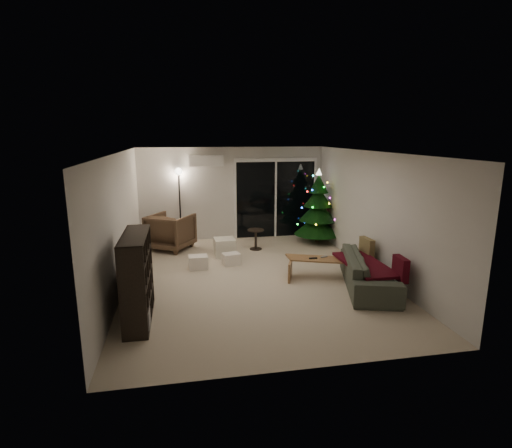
{
  "coord_description": "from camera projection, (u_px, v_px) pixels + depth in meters",
  "views": [
    {
      "loc": [
        -1.36,
        -7.47,
        2.84
      ],
      "look_at": [
        0.1,
        0.3,
        1.05
      ],
      "focal_mm": 28.0,
      "sensor_mm": 36.0,
      "label": 1
    }
  ],
  "objects": [
    {
      "name": "room",
      "position": [
        262.0,
        214.0,
        9.32
      ],
      "size": [
        6.5,
        7.51,
        2.6
      ],
      "color": "beige",
      "rests_on": "ground"
    },
    {
      "name": "bookshelf",
      "position": [
        126.0,
        279.0,
        6.06
      ],
      "size": [
        0.38,
        1.38,
        1.38
      ],
      "primitive_type": null,
      "rotation": [
        0.0,
        0.0,
        -0.02
      ],
      "color": "black",
      "rests_on": "floor"
    },
    {
      "name": "media_cabinet",
      "position": [
        136.0,
        272.0,
        7.31
      ],
      "size": [
        0.64,
        1.21,
        0.72
      ],
      "primitive_type": "cube",
      "rotation": [
        0.0,
        0.0,
        0.19
      ],
      "color": "black",
      "rests_on": "floor"
    },
    {
      "name": "stereo",
      "position": [
        134.0,
        250.0,
        7.21
      ],
      "size": [
        0.37,
        0.43,
        0.15
      ],
      "primitive_type": "cube",
      "color": "black",
      "rests_on": "media_cabinet"
    },
    {
      "name": "armchair",
      "position": [
        171.0,
        232.0,
        9.98
      ],
      "size": [
        1.34,
        1.35,
        0.9
      ],
      "primitive_type": "imported",
      "rotation": [
        0.0,
        0.0,
        2.6
      ],
      "color": "#463229",
      "rests_on": "floor"
    },
    {
      "name": "ottoman",
      "position": [
        225.0,
        247.0,
        9.46
      ],
      "size": [
        0.5,
        0.5,
        0.42
      ],
      "primitive_type": "cube",
      "rotation": [
        0.0,
        0.0,
        0.05
      ],
      "color": "beige",
      "rests_on": "floor"
    },
    {
      "name": "cardboard_box_a",
      "position": [
        198.0,
        262.0,
        8.58
      ],
      "size": [
        0.4,
        0.31,
        0.28
      ],
      "primitive_type": "cube",
      "rotation": [
        0.0,
        0.0,
        0.02
      ],
      "color": "#FFEAD0",
      "rests_on": "floor"
    },
    {
      "name": "cardboard_box_b",
      "position": [
        231.0,
        259.0,
        8.85
      ],
      "size": [
        0.41,
        0.34,
        0.26
      ],
      "primitive_type": "cube",
      "rotation": [
        0.0,
        0.0,
        0.21
      ],
      "color": "#FFEAD0",
      "rests_on": "floor"
    },
    {
      "name": "side_table",
      "position": [
        256.0,
        239.0,
        10.0
      ],
      "size": [
        0.47,
        0.47,
        0.51
      ],
      "primitive_type": "cylinder",
      "rotation": [
        0.0,
        0.0,
        0.17
      ],
      "color": "black",
      "rests_on": "floor"
    },
    {
      "name": "floor_lamp",
      "position": [
        180.0,
        206.0,
        10.64
      ],
      "size": [
        0.31,
        0.31,
        1.91
      ],
      "primitive_type": "cylinder",
      "color": "black",
      "rests_on": "floor"
    },
    {
      "name": "sofa",
      "position": [
        369.0,
        271.0,
        7.51
      ],
      "size": [
        1.42,
        2.3,
        0.63
      ],
      "primitive_type": "imported",
      "rotation": [
        0.0,
        0.0,
        1.28
      ],
      "color": "#4C5048",
      "rests_on": "floor"
    },
    {
      "name": "sofa_throw",
      "position": [
        364.0,
        264.0,
        7.46
      ],
      "size": [
        0.67,
        1.55,
        0.05
      ],
      "primitive_type": "cube",
      "color": "#540D1B",
      "rests_on": "sofa"
    },
    {
      "name": "cushion_a",
      "position": [
        367.0,
        248.0,
        8.12
      ],
      "size": [
        0.16,
        0.42,
        0.41
      ],
      "primitive_type": "cube",
      "rotation": [
        0.0,
        0.0,
        0.09
      ],
      "color": "#96804C",
      "rests_on": "sofa"
    },
    {
      "name": "cushion_b",
      "position": [
        401.0,
        269.0,
        6.88
      ],
      "size": [
        0.15,
        0.42,
        0.41
      ],
      "primitive_type": "cube",
      "rotation": [
        0.0,
        0.0,
        -0.07
      ],
      "color": "#540D1B",
      "rests_on": "sofa"
    },
    {
      "name": "coffee_table",
      "position": [
        320.0,
        268.0,
        8.02
      ],
      "size": [
        1.37,
        0.89,
        0.41
      ],
      "primitive_type": null,
      "rotation": [
        0.0,
        0.0,
        -0.36
      ],
      "color": "#986843",
      "rests_on": "floor"
    },
    {
      "name": "remote_a",
      "position": [
        313.0,
        258.0,
        7.95
      ],
      "size": [
        0.16,
        0.05,
        0.02
      ],
      "primitive_type": "cube",
      "color": "black",
      "rests_on": "coffee_table"
    },
    {
      "name": "remote_b",
      "position": [
        324.0,
        257.0,
        8.04
      ],
      "size": [
        0.16,
        0.09,
        0.02
      ],
      "primitive_type": "cube",
      "rotation": [
        0.0,
        0.0,
        0.35
      ],
      "color": "slate",
      "rests_on": "coffee_table"
    },
    {
      "name": "christmas_tree",
      "position": [
        318.0,
        206.0,
        10.5
      ],
      "size": [
        1.38,
        1.38,
        1.97
      ],
      "primitive_type": "cone",
      "rotation": [
        0.0,
        0.0,
        0.14
      ],
      "color": "black",
      "rests_on": "floor"
    }
  ]
}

